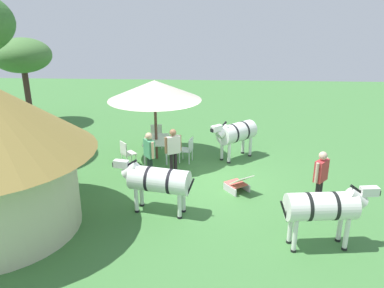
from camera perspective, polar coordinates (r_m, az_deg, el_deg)
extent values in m
plane|color=#40783B|center=(12.43, 3.25, -5.38)|extent=(36.00, 36.00, 0.00)
cylinder|color=brown|center=(13.85, -5.39, 2.13)|extent=(0.10, 0.10, 2.20)
cone|color=beige|center=(13.49, -5.59, 7.99)|extent=(3.29, 3.29, 0.69)
cube|color=silver|center=(13.97, -5.34, 0.63)|extent=(1.43, 1.00, 0.04)
cylinder|color=silver|center=(13.55, -7.09, -1.72)|extent=(0.06, 0.06, 0.70)
cylinder|color=silver|center=(14.71, -6.64, 0.05)|extent=(0.06, 0.06, 0.70)
cylinder|color=silver|center=(13.49, -3.83, -1.70)|extent=(0.06, 0.06, 0.70)
cylinder|color=silver|center=(14.66, -3.64, 0.07)|extent=(0.06, 0.06, 0.70)
cube|color=silver|center=(13.69, -0.92, -0.89)|extent=(0.53, 0.51, 0.04)
cube|color=silver|center=(13.56, -0.16, -0.09)|extent=(0.44, 0.14, 0.45)
cylinder|color=silver|center=(13.66, -1.88, -1.96)|extent=(0.04, 0.04, 0.45)
cylinder|color=silver|center=(13.99, -1.38, -1.42)|extent=(0.04, 0.04, 0.45)
cylinder|color=silver|center=(13.55, -0.44, -2.13)|extent=(0.04, 0.04, 0.45)
cylinder|color=silver|center=(13.89, 0.03, -1.57)|extent=(0.04, 0.04, 0.45)
cube|color=silver|center=(15.13, -5.31, 1.06)|extent=(0.48, 0.50, 0.04)
cube|color=silver|center=(15.24, -5.34, 2.09)|extent=(0.10, 0.44, 0.45)
cylinder|color=silver|center=(15.03, -4.56, 0.05)|extent=(0.04, 0.04, 0.45)
cylinder|color=silver|center=(15.04, -6.01, 0.01)|extent=(0.04, 0.04, 0.45)
cylinder|color=silver|center=(15.37, -4.58, 0.50)|extent=(0.04, 0.04, 0.45)
cylinder|color=silver|center=(15.37, -6.00, 0.46)|extent=(0.04, 0.04, 0.45)
cube|color=silver|center=(13.55, -9.40, -1.38)|extent=(0.61, 0.60, 0.04)
cube|color=silver|center=(13.40, -10.17, -0.65)|extent=(0.36, 0.31, 0.45)
cylinder|color=silver|center=(13.87, -9.05, -1.86)|extent=(0.04, 0.04, 0.45)
cylinder|color=silver|center=(13.55, -8.30, -2.34)|extent=(0.04, 0.04, 0.45)
cylinder|color=silver|center=(13.72, -10.38, -2.18)|extent=(0.04, 0.04, 0.45)
cylinder|color=silver|center=(13.40, -9.65, -2.68)|extent=(0.04, 0.04, 0.45)
cylinder|color=black|center=(12.53, -3.08, -3.14)|extent=(0.12, 0.12, 0.81)
cylinder|color=black|center=(12.59, -2.48, -3.02)|extent=(0.12, 0.12, 0.81)
cube|color=silver|center=(12.31, -2.83, -0.10)|extent=(0.39, 0.48, 0.57)
cylinder|color=#946648|center=(12.21, -3.91, -0.21)|extent=(0.08, 0.08, 0.54)
cylinder|color=#946648|center=(12.40, -1.78, 0.14)|extent=(0.08, 0.08, 0.54)
sphere|color=#946648|center=(12.17, -2.87, 1.74)|extent=(0.22, 0.22, 0.22)
cylinder|color=black|center=(12.28, -6.12, -3.76)|extent=(0.12, 0.12, 0.80)
cylinder|color=black|center=(12.39, -6.41, -3.54)|extent=(0.12, 0.12, 0.80)
cube|color=#4A9769|center=(12.08, -6.39, -0.67)|extent=(0.47, 0.41, 0.57)
cylinder|color=#E0B38C|center=(11.87, -5.86, -0.94)|extent=(0.08, 0.08, 0.53)
cylinder|color=#E0B38C|center=(12.29, -6.90, -0.26)|extent=(0.08, 0.08, 0.53)
sphere|color=#E0B38C|center=(11.95, -6.46, 1.18)|extent=(0.22, 0.22, 0.22)
cylinder|color=black|center=(11.08, 18.11, -7.29)|extent=(0.12, 0.12, 0.84)
cylinder|color=black|center=(11.20, 18.46, -7.03)|extent=(0.12, 0.12, 0.84)
cube|color=#BA3235|center=(10.85, 18.69, -3.78)|extent=(0.48, 0.45, 0.59)
cylinder|color=beige|center=(10.62, 18.09, -4.11)|extent=(0.09, 0.09, 0.56)
cylinder|color=beige|center=(11.06, 19.28, -3.30)|extent=(0.09, 0.09, 0.56)
sphere|color=beige|center=(10.69, 18.94, -1.66)|extent=(0.23, 0.23, 0.23)
cube|color=#C8584E|center=(11.74, 6.54, -5.87)|extent=(0.75, 0.74, 0.03)
cube|color=white|center=(11.45, 7.43, -5.30)|extent=(0.72, 0.72, 0.37)
cube|color=silver|center=(11.61, 5.66, -6.76)|extent=(0.52, 0.38, 0.22)
cube|color=silver|center=(11.90, 7.67, -6.15)|extent=(0.52, 0.38, 0.22)
cylinder|color=silver|center=(13.93, 6.70, 1.75)|extent=(1.46, 1.52, 0.68)
cylinder|color=black|center=(14.13, 7.52, 1.97)|extent=(0.57, 0.52, 0.69)
cylinder|color=black|center=(13.76, 5.94, 1.55)|extent=(0.57, 0.52, 0.69)
cylinder|color=silver|center=(13.40, 4.57, 1.91)|extent=(0.59, 0.61, 0.51)
cube|color=silver|center=(13.17, 3.69, 2.34)|extent=(0.40, 0.42, 0.20)
cube|color=black|center=(13.07, 3.10, 2.07)|extent=(0.17, 0.17, 0.12)
cube|color=black|center=(13.34, 4.59, 2.73)|extent=(0.27, 0.30, 0.28)
cylinder|color=silver|center=(13.66, 5.53, -1.38)|extent=(0.11, 0.11, 0.75)
cylinder|color=black|center=(13.78, 5.49, -2.71)|extent=(0.13, 0.13, 0.06)
cylinder|color=silver|center=(13.91, 4.47, -0.95)|extent=(0.11, 0.11, 0.75)
cylinder|color=black|center=(14.03, 4.44, -2.26)|extent=(0.13, 0.13, 0.06)
cylinder|color=silver|center=(14.39, 8.66, -0.41)|extent=(0.11, 0.11, 0.75)
cylinder|color=black|center=(14.51, 8.59, -1.68)|extent=(0.13, 0.13, 0.06)
cylinder|color=silver|center=(14.63, 7.60, -0.01)|extent=(0.11, 0.11, 0.75)
cylinder|color=black|center=(14.74, 7.54, -1.27)|extent=(0.13, 0.13, 0.06)
cylinder|color=black|center=(14.49, 8.83, 1.94)|extent=(0.19, 0.21, 0.53)
cylinder|color=silver|center=(9.18, 18.66, -8.77)|extent=(0.82, 1.63, 0.64)
cylinder|color=black|center=(9.07, 16.80, -8.92)|extent=(0.65, 0.16, 0.65)
cylinder|color=black|center=(9.29, 20.29, -8.63)|extent=(0.65, 0.16, 0.65)
cylinder|color=silver|center=(9.42, 23.24, -7.40)|extent=(0.35, 0.56, 0.49)
cube|color=silver|center=(9.48, 24.90, -6.40)|extent=(0.23, 0.42, 0.20)
cube|color=black|center=(9.57, 25.83, -6.48)|extent=(0.13, 0.13, 0.12)
cube|color=black|center=(9.33, 23.41, -6.30)|extent=(0.08, 0.37, 0.28)
cylinder|color=silver|center=(9.85, 21.15, -11.32)|extent=(0.11, 0.11, 0.81)
cylinder|color=black|center=(10.04, 20.88, -13.16)|extent=(0.13, 0.13, 0.06)
cylinder|color=silver|center=(9.59, 22.00, -12.36)|extent=(0.11, 0.11, 0.81)
cylinder|color=black|center=(9.78, 21.72, -14.23)|extent=(0.13, 0.13, 0.06)
cylinder|color=silver|center=(9.44, 14.40, -11.98)|extent=(0.11, 0.11, 0.81)
cylinder|color=black|center=(9.63, 14.21, -13.89)|extent=(0.13, 0.13, 0.06)
cylinder|color=silver|center=(9.16, 15.07, -13.11)|extent=(0.11, 0.11, 0.81)
cylinder|color=black|center=(9.36, 14.86, -15.05)|extent=(0.13, 0.13, 0.06)
cylinder|color=black|center=(8.95, 13.56, -9.72)|extent=(0.08, 0.24, 0.53)
cylinder|color=silver|center=(10.21, -4.88, -5.37)|extent=(0.99, 1.71, 0.66)
cylinder|color=black|center=(10.11, -3.17, -5.59)|extent=(0.67, 0.22, 0.67)
cylinder|color=black|center=(10.31, -6.39, -5.17)|extent=(0.67, 0.22, 0.67)
cylinder|color=silver|center=(10.43, -9.05, -3.92)|extent=(0.40, 0.59, 0.50)
cube|color=silver|center=(10.48, -10.49, -2.93)|extent=(0.26, 0.43, 0.20)
cube|color=black|center=(10.57, -11.36, -2.97)|extent=(0.14, 0.14, 0.12)
cube|color=black|center=(10.35, -9.11, -2.90)|extent=(0.12, 0.37, 0.28)
cylinder|color=silver|center=(10.54, -8.27, -8.29)|extent=(0.11, 0.11, 0.70)
cylinder|color=black|center=(10.70, -8.18, -9.82)|extent=(0.13, 0.13, 0.06)
cylinder|color=silver|center=(10.83, -7.50, -7.44)|extent=(0.11, 0.11, 0.70)
cylinder|color=black|center=(10.98, -7.43, -8.94)|extent=(0.13, 0.13, 0.06)
cylinder|color=silver|center=(10.15, -1.87, -9.26)|extent=(0.11, 0.11, 0.70)
cylinder|color=black|center=(10.31, -1.85, -10.82)|extent=(0.13, 0.13, 0.06)
cylinder|color=silver|center=(10.45, -1.27, -8.34)|extent=(0.11, 0.11, 0.70)
cylinder|color=black|center=(10.61, -1.26, -9.87)|extent=(0.13, 0.13, 0.06)
cylinder|color=black|center=(10.01, -0.26, -6.47)|extent=(0.10, 0.24, 0.53)
cylinder|color=#452C29|center=(19.57, -23.19, 6.29)|extent=(0.27, 0.27, 2.51)
ellipsoid|color=#49783B|center=(19.26, -23.98, 11.97)|extent=(2.59, 2.59, 1.56)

